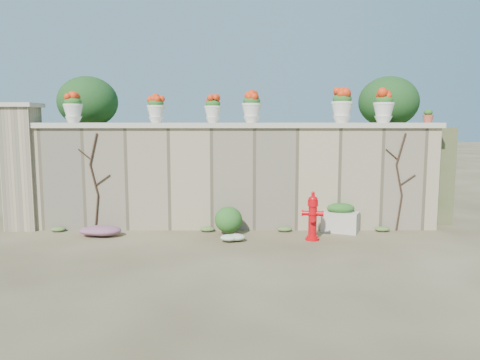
{
  "coord_description": "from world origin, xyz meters",
  "views": [
    {
      "loc": [
        0.12,
        -7.37,
        2.14
      ],
      "look_at": [
        0.13,
        1.4,
        1.02
      ],
      "focal_mm": 35.0,
      "sensor_mm": 36.0,
      "label": 1
    }
  ],
  "objects_px": {
    "fire_hydrant": "(313,216)",
    "urn_pot_0": "(73,108)",
    "planter_box": "(340,219)",
    "terracotta_pot": "(428,117)"
  },
  "relations": [
    {
      "from": "planter_box",
      "to": "urn_pot_0",
      "type": "bearing_deg",
      "value": -159.71
    },
    {
      "from": "fire_hydrant",
      "to": "urn_pot_0",
      "type": "height_order",
      "value": "urn_pot_0"
    },
    {
      "from": "planter_box",
      "to": "urn_pot_0",
      "type": "xyz_separation_m",
      "value": [
        -5.18,
        0.31,
        2.13
      ]
    },
    {
      "from": "fire_hydrant",
      "to": "planter_box",
      "type": "relative_size",
      "value": 1.13
    },
    {
      "from": "urn_pot_0",
      "to": "terracotta_pot",
      "type": "bearing_deg",
      "value": 0.0
    },
    {
      "from": "urn_pot_0",
      "to": "fire_hydrant",
      "type": "bearing_deg",
      "value": -11.65
    },
    {
      "from": "fire_hydrant",
      "to": "terracotta_pot",
      "type": "xyz_separation_m",
      "value": [
        2.36,
        0.94,
        1.77
      ]
    },
    {
      "from": "fire_hydrant",
      "to": "planter_box",
      "type": "height_order",
      "value": "fire_hydrant"
    },
    {
      "from": "fire_hydrant",
      "to": "urn_pot_0",
      "type": "xyz_separation_m",
      "value": [
        -4.54,
        0.94,
        1.95
      ]
    },
    {
      "from": "planter_box",
      "to": "terracotta_pot",
      "type": "relative_size",
      "value": 3.13
    }
  ]
}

